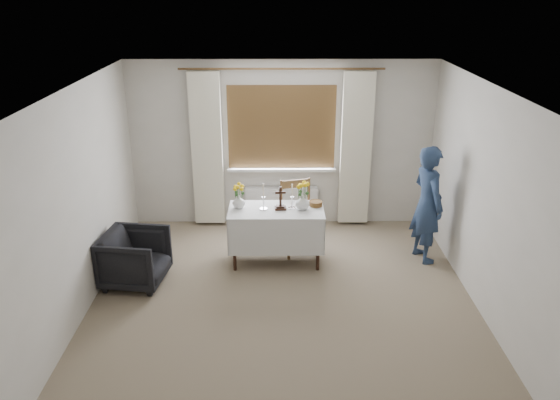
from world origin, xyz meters
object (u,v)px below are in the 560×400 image
(wooden_chair, at_px, (299,218))
(flower_vase_right, at_px, (302,202))
(altar_table, at_px, (276,236))
(person, at_px, (427,204))
(armchair, at_px, (135,258))
(wooden_cross, at_px, (280,198))
(flower_vase_left, at_px, (239,202))

(wooden_chair, bearing_deg, flower_vase_right, -98.93)
(altar_table, bearing_deg, wooden_chair, 43.55)
(person, bearing_deg, flower_vase_right, 75.63)
(armchair, distance_m, wooden_cross, 1.97)
(altar_table, xyz_separation_m, person, (1.99, 0.08, 0.41))
(wooden_cross, xyz_separation_m, flower_vase_left, (-0.54, 0.05, -0.07))
(person, bearing_deg, altar_table, 75.23)
(armchair, bearing_deg, altar_table, -65.01)
(altar_table, xyz_separation_m, armchair, (-1.75, -0.54, -0.04))
(flower_vase_left, relative_size, flower_vase_right, 0.90)
(altar_table, relative_size, person, 0.78)
(armchair, xyz_separation_m, flower_vase_left, (1.26, 0.60, 0.51))
(armchair, bearing_deg, flower_vase_right, -67.63)
(wooden_cross, bearing_deg, person, -1.21)
(flower_vase_left, xyz_separation_m, flower_vase_right, (0.83, -0.05, 0.01))
(wooden_chair, bearing_deg, flower_vase_left, -177.63)
(altar_table, distance_m, wooden_chair, 0.45)
(altar_table, distance_m, wooden_cross, 0.54)
(wooden_chair, relative_size, person, 0.63)
(altar_table, relative_size, flower_vase_right, 6.37)
(flower_vase_left, bearing_deg, flower_vase_right, -3.50)
(wooden_cross, bearing_deg, flower_vase_right, -2.94)
(altar_table, distance_m, person, 2.03)
(flower_vase_right, bearing_deg, flower_vase_left, 176.50)
(wooden_chair, distance_m, person, 1.72)
(altar_table, height_order, flower_vase_right, flower_vase_right)
(wooden_chair, relative_size, flower_vase_left, 5.71)
(altar_table, bearing_deg, armchair, -162.69)
(armchair, height_order, wooden_cross, wooden_cross)
(armchair, xyz_separation_m, flower_vase_right, (2.09, 0.55, 0.52))
(flower_vase_right, bearing_deg, altar_table, -179.52)
(armchair, height_order, person, person)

